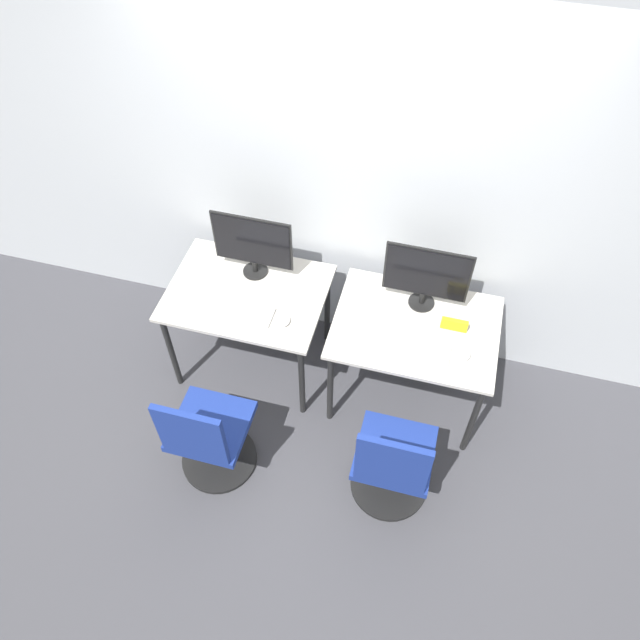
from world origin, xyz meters
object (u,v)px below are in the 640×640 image
monitor_right (426,276)px  monitor_left (252,244)px  mouse_right (465,355)px  office_chair_right (392,466)px  keyboard_left (237,311)px  office_chair_left (209,439)px  keyboard_right (411,347)px  mouse_left (285,321)px

monitor_right → monitor_left: bearing=-179.3°
mouse_right → office_chair_right: bearing=-114.9°
keyboard_left → office_chair_left: size_ratio=0.51×
keyboard_right → mouse_right: bearing=4.1°
keyboard_left → keyboard_right: same height
mouse_left → office_chair_left: 0.84m
office_chair_right → monitor_left: bearing=140.0°
office_chair_left → monitor_left: bearing=91.8°
mouse_left → office_chair_right: size_ratio=0.10×
office_chair_right → mouse_right: bearing=65.1°
monitor_right → keyboard_right: size_ratio=1.13×
monitor_left → mouse_left: bearing=-49.1°
monitor_left → mouse_left: (0.31, -0.36, -0.23)m
monitor_left → office_chair_left: (0.03, -1.05, -0.62)m
monitor_left → office_chair_left: 1.22m
keyboard_left → keyboard_right: 1.09m
mouse_left → keyboard_right: (0.78, 0.01, -0.01)m
keyboard_right → mouse_left: bearing=-179.3°
monitor_right → office_chair_right: bearing=-88.1°
office_chair_left → keyboard_right: size_ratio=1.97×
keyboard_right → mouse_right: 0.31m
mouse_left → office_chair_left: size_ratio=0.10×
monitor_left → office_chair_left: monitor_left is taller
mouse_left → keyboard_right: mouse_left is taller
keyboard_right → office_chair_left: bearing=-146.6°
keyboard_left → office_chair_left: bearing=-87.3°
monitor_left → mouse_left: 0.53m
keyboard_right → mouse_right: size_ratio=5.06×
office_chair_left → monitor_right: 1.62m
mouse_left → mouse_right: bearing=1.7°
keyboard_left → office_chair_right: (1.12, -0.58, -0.38)m
monitor_left → keyboard_left: 0.43m
keyboard_left → office_chair_left: office_chair_left is taller
mouse_left → mouse_right: same height
mouse_left → office_chair_right: bearing=-35.6°
keyboard_left → mouse_left: size_ratio=5.06×
mouse_left → office_chair_right: office_chair_right is taller
monitor_left → keyboard_left: monitor_left is taller
mouse_right → keyboard_left: bearing=-178.7°
monitor_right → keyboard_right: bearing=-90.0°
mouse_right → office_chair_right: office_chair_right is taller
monitor_left → mouse_left: size_ratio=5.74×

